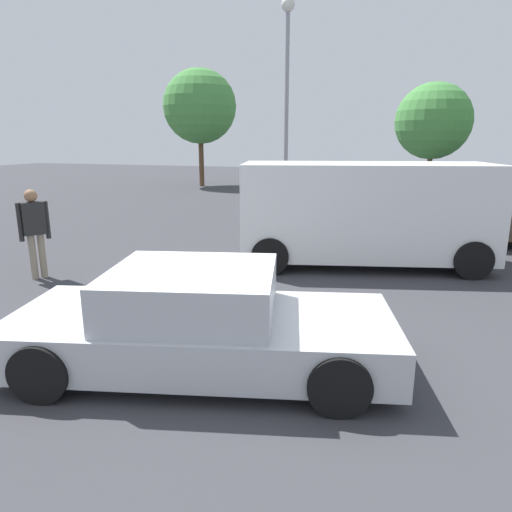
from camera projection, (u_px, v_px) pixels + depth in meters
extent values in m
plane|color=#38383D|center=(205.00, 363.00, 5.64)|extent=(80.00, 80.00, 0.00)
cube|color=#B7BABF|center=(202.00, 334.00, 5.44)|extent=(4.76, 2.82, 0.52)
cube|color=#B7BABF|center=(193.00, 292.00, 5.31)|extent=(2.21, 2.06, 0.54)
cube|color=slate|center=(269.00, 294.00, 5.24)|extent=(0.43, 1.51, 0.45)
cube|color=slate|center=(118.00, 290.00, 5.38)|extent=(0.43, 1.51, 0.45)
cylinder|color=black|center=(327.00, 319.00, 6.17)|extent=(0.67, 0.37, 0.64)
cylinder|color=black|center=(339.00, 385.00, 4.52)|extent=(0.67, 0.37, 0.64)
cylinder|color=black|center=(106.00, 312.00, 6.41)|extent=(0.67, 0.37, 0.64)
cylinder|color=black|center=(41.00, 372.00, 4.76)|extent=(0.67, 0.37, 0.64)
ellipsoid|color=beige|center=(126.00, 287.00, 7.69)|extent=(0.45, 0.38, 0.23)
sphere|color=beige|center=(110.00, 284.00, 7.63)|extent=(0.18, 0.18, 0.18)
sphere|color=beige|center=(106.00, 284.00, 7.63)|extent=(0.08, 0.08, 0.08)
cylinder|color=beige|center=(118.00, 299.00, 7.65)|extent=(0.06, 0.06, 0.17)
cylinder|color=beige|center=(119.00, 296.00, 7.77)|extent=(0.06, 0.06, 0.17)
cylinder|color=beige|center=(134.00, 298.00, 7.69)|extent=(0.06, 0.06, 0.17)
cylinder|color=beige|center=(134.00, 296.00, 7.81)|extent=(0.06, 0.06, 0.17)
sphere|color=beige|center=(140.00, 284.00, 7.71)|extent=(0.10, 0.10, 0.10)
cube|color=white|center=(365.00, 210.00, 9.84)|extent=(5.49, 3.16, 1.96)
cube|color=slate|center=(490.00, 191.00, 9.54)|extent=(0.45, 1.64, 0.79)
cylinder|color=black|center=(442.00, 240.00, 10.79)|extent=(0.80, 0.43, 0.76)
cylinder|color=black|center=(472.00, 260.00, 8.98)|extent=(0.80, 0.43, 0.76)
cylinder|color=black|center=(274.00, 237.00, 11.09)|extent=(0.80, 0.43, 0.76)
cylinder|color=black|center=(270.00, 256.00, 9.28)|extent=(0.80, 0.43, 0.76)
cylinder|color=black|center=(443.00, 221.00, 13.23)|extent=(0.81, 0.28, 0.80)
cylinder|color=black|center=(450.00, 232.00, 11.59)|extent=(0.81, 0.28, 0.80)
cylinder|color=gray|center=(33.00, 257.00, 8.96)|extent=(0.13, 0.13, 0.88)
cylinder|color=gray|center=(42.00, 256.00, 9.06)|extent=(0.13, 0.13, 0.88)
cube|color=#262626|center=(33.00, 218.00, 8.82)|extent=(0.43, 0.46, 0.63)
cylinder|color=#262626|center=(20.00, 222.00, 8.70)|extent=(0.09, 0.09, 0.74)
cylinder|color=#262626|center=(47.00, 220.00, 8.97)|extent=(0.09, 0.09, 0.74)
sphere|color=#936B4C|center=(31.00, 196.00, 8.72)|extent=(0.24, 0.24, 0.24)
cylinder|color=gray|center=(286.00, 119.00, 15.48)|extent=(0.14, 0.14, 6.71)
sphere|color=silver|center=(288.00, 4.00, 14.62)|extent=(0.44, 0.44, 0.44)
cylinder|color=brown|center=(429.00, 168.00, 26.81)|extent=(0.28, 0.28, 2.10)
sphere|color=#478C42|center=(433.00, 121.00, 26.16)|extent=(4.27, 4.27, 4.27)
cylinder|color=brown|center=(201.00, 161.00, 26.99)|extent=(0.29, 0.29, 2.96)
sphere|color=#478C42|center=(200.00, 106.00, 26.24)|extent=(4.17, 4.17, 4.17)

